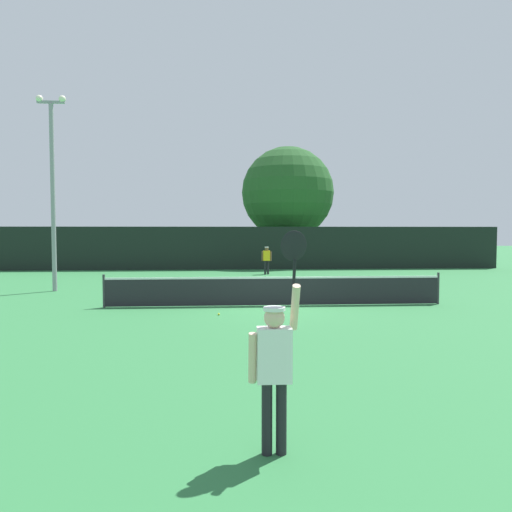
# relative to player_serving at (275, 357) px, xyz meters

# --- Properties ---
(ground_plane) EXTENTS (120.00, 120.00, 0.00)m
(ground_plane) POSITION_rel_player_serving_xyz_m (1.12, 10.67, -1.09)
(ground_plane) COLOR #2D723D
(tennis_net) EXTENTS (11.18, 0.08, 1.07)m
(tennis_net) POSITION_rel_player_serving_xyz_m (1.12, 10.67, -0.58)
(tennis_net) COLOR #232328
(tennis_net) RESTS_ON ground
(perimeter_fence) EXTENTS (32.52, 0.12, 2.73)m
(perimeter_fence) POSITION_rel_player_serving_xyz_m (1.12, 25.74, 0.27)
(perimeter_fence) COLOR black
(perimeter_fence) RESTS_ON ground
(player_serving) EXTENTS (0.67, 0.39, 2.50)m
(player_serving) POSITION_rel_player_serving_xyz_m (0.00, 0.00, 0.00)
(player_serving) COLOR white
(player_serving) RESTS_ON ground
(player_receiving) EXTENTS (0.57, 0.23, 1.56)m
(player_receiving) POSITION_rel_player_serving_xyz_m (1.86, 22.24, -0.15)
(player_receiving) COLOR yellow
(player_receiving) RESTS_ON ground
(tennis_ball) EXTENTS (0.07, 0.07, 0.07)m
(tennis_ball) POSITION_rel_player_serving_xyz_m (-0.71, 8.95, -1.06)
(tennis_ball) COLOR #CCE033
(tennis_ball) RESTS_ON ground
(light_pole) EXTENTS (1.18, 0.28, 7.93)m
(light_pole) POSITION_rel_player_serving_xyz_m (-7.49, 15.15, 3.43)
(light_pole) COLOR gray
(light_pole) RESTS_ON ground
(large_tree) EXTENTS (6.51, 6.51, 8.41)m
(large_tree) POSITION_rel_player_serving_xyz_m (3.99, 29.36, 4.05)
(large_tree) COLOR brown
(large_tree) RESTS_ON ground
(parked_car_near) EXTENTS (2.10, 4.29, 1.69)m
(parked_car_near) POSITION_rel_player_serving_xyz_m (-1.31, 34.15, -0.32)
(parked_car_near) COLOR red
(parked_car_near) RESTS_ON ground
(parked_car_mid) EXTENTS (2.37, 4.39, 1.69)m
(parked_car_mid) POSITION_rel_player_serving_xyz_m (10.77, 32.15, -0.32)
(parked_car_mid) COLOR red
(parked_car_mid) RESTS_ON ground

